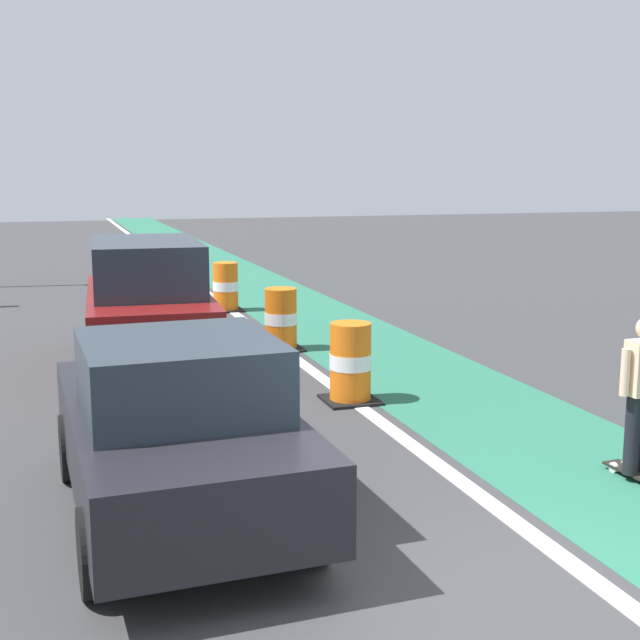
% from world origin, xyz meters
% --- Properties ---
extents(ground_plane, '(100.00, 100.00, 0.00)m').
position_xyz_m(ground_plane, '(0.00, 0.00, 0.00)').
color(ground_plane, '#38383A').
extents(bike_lane_strip, '(2.50, 80.00, 0.01)m').
position_xyz_m(bike_lane_strip, '(2.40, 12.00, 0.00)').
color(bike_lane_strip, '#286B51').
rests_on(bike_lane_strip, ground).
extents(lane_divider_stripe, '(0.20, 80.00, 0.01)m').
position_xyz_m(lane_divider_stripe, '(0.90, 12.00, 0.01)').
color(lane_divider_stripe, silver).
rests_on(lane_divider_stripe, ground).
extents(parked_sedan_nearest, '(2.03, 4.16, 1.70)m').
position_xyz_m(parked_sedan_nearest, '(-1.95, 2.16, 0.83)').
color(parked_sedan_nearest, black).
rests_on(parked_sedan_nearest, ground).
extents(parked_suv_second, '(2.12, 4.70, 2.04)m').
position_xyz_m(parked_suv_second, '(-1.50, 8.24, 1.04)').
color(parked_suv_second, maroon).
rests_on(parked_suv_second, ground).
extents(traffic_barrel_front, '(0.73, 0.73, 1.09)m').
position_xyz_m(traffic_barrel_front, '(0.87, 5.35, 0.53)').
color(traffic_barrel_front, orange).
rests_on(traffic_barrel_front, ground).
extents(traffic_barrel_mid, '(0.73, 0.73, 1.09)m').
position_xyz_m(traffic_barrel_mid, '(0.86, 8.90, 0.53)').
color(traffic_barrel_mid, orange).
rests_on(traffic_barrel_mid, ground).
extents(traffic_barrel_back, '(0.73, 0.73, 1.09)m').
position_xyz_m(traffic_barrel_back, '(0.79, 13.32, 0.53)').
color(traffic_barrel_back, orange).
rests_on(traffic_barrel_back, ground).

